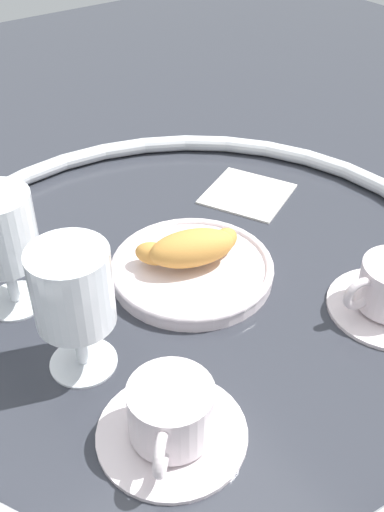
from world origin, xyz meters
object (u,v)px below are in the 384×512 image
Objects in this scene: folded_napkin at (247,193)px; croissant_large at (191,248)px; pastry_plate at (192,269)px; juice_glass_right at (73,292)px; juice_glass_left at (0,234)px; coffee_cup_far at (171,418)px.

croissant_large is at bearing -150.05° from folded_napkin.
juice_glass_right is (-0.17, -0.05, 0.08)m from pastry_plate.
juice_glass_left is (-0.19, 0.08, 0.08)m from pastry_plate.
pastry_plate is at bearing -23.11° from juice_glass_left.
pastry_plate reaches higher than folded_napkin.
folded_napkin is at bearing 30.56° from pastry_plate.
folded_napkin is (0.36, 0.02, -0.09)m from juice_glass_left.
pastry_plate is 0.20m from folded_napkin.
coffee_cup_far is at bearing -79.78° from juice_glass_right.
coffee_cup_far is at bearing -139.41° from folded_napkin.
juice_glass_left is at bearing 157.78° from croissant_large.
juice_glass_right is at bearing -163.51° from croissant_large.
juice_glass_right is at bearing -164.36° from pastry_plate.
coffee_cup_far is (-0.15, -0.17, -0.01)m from croissant_large.
pastry_plate is at bearing -149.44° from folded_napkin.
pastry_plate is 0.22m from juice_glass_left.
folded_napkin is (0.17, 0.10, -0.04)m from croissant_large.
pastry_plate is 1.75× the size of folded_napkin.
juice_glass_left is (-0.04, 0.25, 0.07)m from coffee_cup_far.
pastry_plate is at bearing 49.42° from coffee_cup_far.
juice_glass_left reaches higher than folded_napkin.
pastry_plate is 1.48× the size of croissant_large.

